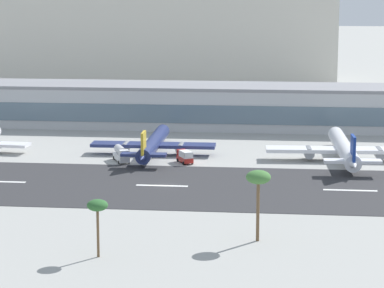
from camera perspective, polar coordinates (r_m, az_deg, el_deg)
name	(u,v)px	position (r m, az deg, el deg)	size (l,w,h in m)	color
ground_plane	(166,185)	(201.06, -1.67, -2.71)	(1400.00, 1400.00, 0.00)	#9E9E99
runway_strip	(166,186)	(200.46, -1.70, -2.74)	(800.00, 42.89, 0.08)	#2D2D30
runway_centreline_dash_3	(1,182)	(209.17, -12.35, -2.41)	(12.00, 1.20, 0.01)	white
runway_centreline_dash_4	(162,186)	(200.57, -1.96, -2.72)	(12.00, 1.20, 0.01)	white
runway_centreline_dash_5	(350,190)	(199.28, 10.26, -2.98)	(12.00, 1.20, 0.01)	white
terminal_building	(179,105)	(280.23, -0.84, 2.53)	(180.81, 22.01, 13.56)	#B7BABC
distant_hotel_block	(168,32)	(393.89, -1.55, 7.30)	(148.38, 34.16, 46.56)	beige
airliner_gold_tail_gate_1	(153,144)	(234.91, -2.57, -0.03)	(33.53, 43.90, 9.16)	navy
airliner_navy_tail_gate_2	(344,149)	(230.17, 9.89, -0.35)	(40.72, 47.34, 9.88)	white
service_fuel_truck_0	(121,154)	(227.25, -4.63, -0.65)	(5.78, 8.83, 3.95)	white
service_box_truck_1	(185,156)	(224.88, -0.47, -0.80)	(4.92, 6.43, 3.25)	#B2231E
palm_tree_0	(97,207)	(148.83, -6.17, -4.10)	(3.58, 3.58, 10.07)	brown
palm_tree_1	(258,180)	(156.83, 4.34, -2.33)	(4.48, 4.48, 13.06)	brown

